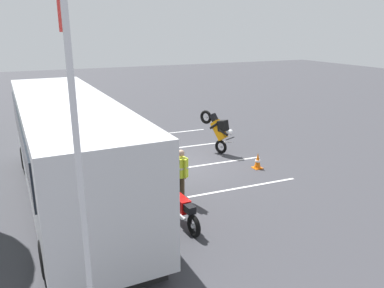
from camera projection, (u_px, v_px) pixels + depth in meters
ground_plane at (177, 165)px, 15.23m from camera, size 80.00×80.00×0.00m
tour_bus at (70, 152)px, 11.45m from camera, size 10.55×2.80×3.25m
spectator_far_left at (181, 171)px, 11.78m from camera, size 0.58×0.36×1.67m
spectator_left at (163, 161)px, 12.67m from camera, size 0.57×0.32×1.66m
spectator_centre at (153, 154)px, 13.40m from camera, size 0.58×0.38×1.66m
spectator_right at (148, 144)px, 14.32m from camera, size 0.58×0.38×1.76m
parked_motorcycle_silver at (181, 209)px, 10.45m from camera, size 2.05×0.58×0.99m
parked_motorcycle_dark at (122, 156)px, 14.78m from camera, size 2.05×0.58×0.99m
stunt_motorcycle at (218, 129)px, 16.38m from camera, size 1.77×1.05×1.90m
flagpole at (84, 228)px, 4.89m from camera, size 0.78×0.36×5.60m
traffic_cone at (258, 161)px, 14.74m from camera, size 0.34×0.34×0.63m
bay_line_a at (241, 188)px, 13.01m from camera, size 0.23×4.33×0.01m
bay_line_b at (207, 165)px, 15.22m from camera, size 0.25×4.82×0.01m
bay_line_c at (182, 147)px, 17.44m from camera, size 0.24×4.44×0.01m
bay_line_d at (162, 134)px, 19.65m from camera, size 0.24×4.63×0.01m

